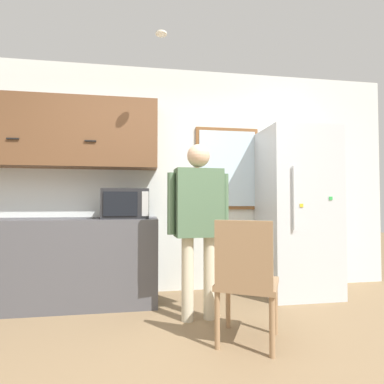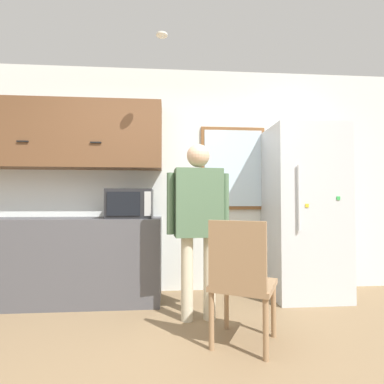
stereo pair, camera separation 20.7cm
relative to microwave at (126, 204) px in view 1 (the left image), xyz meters
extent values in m
cube|color=silver|center=(0.35, 0.39, 0.30)|extent=(6.00, 0.06, 2.70)
cube|color=#4C4C51|center=(-0.76, 0.04, -0.60)|extent=(2.19, 0.62, 0.89)
cube|color=brown|center=(-0.76, 0.19, 0.78)|extent=(2.19, 0.32, 0.77)
cube|color=black|center=(-1.14, 0.02, 0.67)|extent=(0.12, 0.01, 0.01)
cube|color=black|center=(-0.38, 0.02, 0.67)|extent=(0.12, 0.01, 0.01)
cube|color=#232326|center=(0.00, 0.00, 0.00)|extent=(0.48, 0.38, 0.31)
cube|color=black|center=(-0.04, -0.19, 0.00)|extent=(0.34, 0.01, 0.24)
cube|color=#B2B2B2|center=(0.20, -0.19, 0.00)|extent=(0.07, 0.01, 0.25)
cylinder|color=beige|center=(0.58, -0.56, -0.67)|extent=(0.11, 0.11, 0.75)
cylinder|color=beige|center=(0.79, -0.54, -0.67)|extent=(0.11, 0.11, 0.75)
cube|color=#4C6B4C|center=(0.69, -0.55, 0.01)|extent=(0.45, 0.25, 0.62)
sphere|color=#D8AD8C|center=(0.69, -0.55, 0.44)|extent=(0.21, 0.21, 0.21)
cylinder|color=#4C6B4C|center=(0.43, -0.57, 0.00)|extent=(0.07, 0.07, 0.56)
cylinder|color=#4C6B4C|center=(0.94, -0.53, 0.00)|extent=(0.07, 0.07, 0.56)
cube|color=silver|center=(1.95, 0.01, -0.09)|extent=(0.79, 0.67, 1.91)
cylinder|color=silver|center=(1.73, -0.34, 0.06)|extent=(0.02, 0.02, 0.67)
cube|color=yellow|center=(1.83, -0.33, -0.02)|extent=(0.04, 0.01, 0.04)
cube|color=green|center=(2.16, -0.33, 0.06)|extent=(0.04, 0.01, 0.04)
cube|color=#997551|center=(0.99, -1.02, -0.61)|extent=(0.60, 0.60, 0.04)
cylinder|color=#997551|center=(1.25, -0.94, -0.84)|extent=(0.04, 0.04, 0.42)
cylinder|color=#997551|center=(0.91, -0.76, -0.84)|extent=(0.04, 0.04, 0.42)
cylinder|color=#997551|center=(1.07, -1.28, -0.84)|extent=(0.04, 0.04, 0.42)
cylinder|color=#997551|center=(0.73, -1.11, -0.84)|extent=(0.04, 0.04, 0.42)
cube|color=#997551|center=(0.89, -1.20, -0.35)|extent=(0.38, 0.22, 0.48)
cube|color=brown|center=(1.21, 0.35, 0.43)|extent=(0.79, 0.04, 1.02)
cube|color=silver|center=(1.21, 0.32, 0.43)|extent=(0.71, 0.01, 0.94)
cylinder|color=white|center=(0.35, -0.44, 1.63)|extent=(0.11, 0.11, 0.01)
camera|label=1|loc=(0.21, -3.26, 0.02)|focal=28.00mm
camera|label=2|loc=(0.41, -3.28, 0.02)|focal=28.00mm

